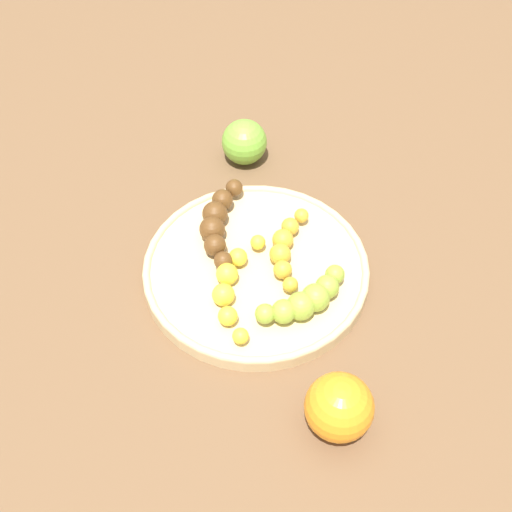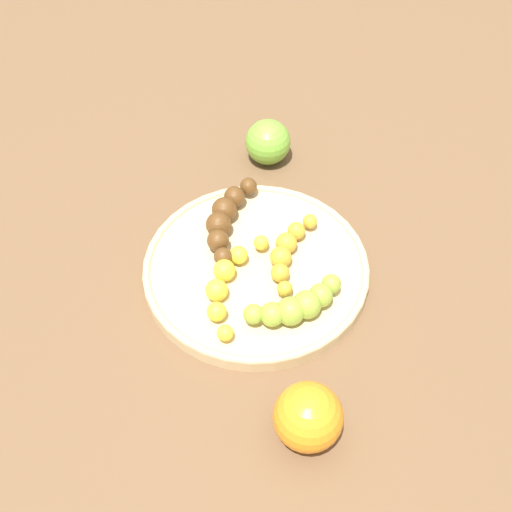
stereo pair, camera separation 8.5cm
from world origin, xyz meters
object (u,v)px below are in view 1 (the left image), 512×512
(banana_spotted, at_px, (286,247))
(orange_fruit, at_px, (339,407))
(fruit_bowl, at_px, (256,269))
(banana_overripe, at_px, (218,222))
(banana_yellow, at_px, (232,285))
(banana_green, at_px, (306,299))
(apple_green, at_px, (244,142))

(banana_spotted, height_order, orange_fruit, orange_fruit)
(fruit_bowl, bearing_deg, banana_overripe, 45.08)
(banana_yellow, relative_size, orange_fruit, 2.18)
(banana_overripe, bearing_deg, banana_spotted, 159.75)
(banana_overripe, distance_m, banana_yellow, 0.11)
(banana_spotted, xyz_separation_m, banana_overripe, (0.03, 0.09, 0.00))
(banana_spotted, bearing_deg, banana_yellow, 50.95)
(fruit_bowl, height_order, banana_overripe, banana_overripe)
(fruit_bowl, distance_m, banana_green, 0.09)
(fruit_bowl, xyz_separation_m, banana_overripe, (0.06, 0.06, 0.02))
(fruit_bowl, xyz_separation_m, banana_yellow, (-0.04, 0.03, 0.02))
(banana_green, height_order, orange_fruit, orange_fruit)
(apple_green, bearing_deg, banana_spotted, -159.74)
(banana_spotted, xyz_separation_m, apple_green, (0.20, 0.07, 0.00))
(banana_overripe, xyz_separation_m, orange_fruit, (-0.26, -0.16, 0.00))
(banana_green, bearing_deg, banana_spotted, 160.23)
(banana_overripe, height_order, apple_green, apple_green)
(banana_spotted, height_order, banana_yellow, same)
(banana_yellow, distance_m, apple_green, 0.27)
(banana_yellow, bearing_deg, banana_green, 171.23)
(banana_yellow, bearing_deg, banana_spotted, -131.54)
(banana_overripe, relative_size, banana_yellow, 0.94)
(fruit_bowl, height_order, banana_yellow, banana_yellow)
(banana_spotted, distance_m, banana_yellow, 0.09)
(orange_fruit, height_order, apple_green, orange_fruit)
(orange_fruit, bearing_deg, fruit_bowl, 28.03)
(banana_spotted, relative_size, banana_overripe, 0.89)
(banana_green, xyz_separation_m, orange_fruit, (-0.14, -0.04, 0.00))
(banana_overripe, distance_m, apple_green, 0.17)
(banana_spotted, bearing_deg, orange_fruit, 111.61)
(banana_spotted, relative_size, banana_yellow, 0.83)
(banana_spotted, relative_size, orange_fruit, 1.81)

